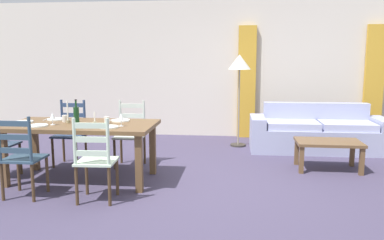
# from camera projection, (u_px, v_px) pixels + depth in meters

# --- Properties ---
(ground_plane) EXTENTS (9.60, 9.60, 0.02)m
(ground_plane) POSITION_uv_depth(u_px,v_px,m) (196.00, 187.00, 4.93)
(ground_plane) COLOR #403952
(wall_far) EXTENTS (9.60, 0.16, 2.70)m
(wall_far) POSITION_uv_depth(u_px,v_px,m) (213.00, 69.00, 7.96)
(wall_far) COLOR beige
(wall_far) RESTS_ON ground_plane
(curtain_panel_left) EXTENTS (0.35, 0.08, 2.20)m
(curtain_panel_left) POSITION_uv_depth(u_px,v_px,m) (247.00, 82.00, 7.78)
(curtain_panel_left) COLOR gold
(curtain_panel_left) RESTS_ON ground_plane
(curtain_panel_right) EXTENTS (0.35, 0.08, 2.20)m
(curtain_panel_right) POSITION_uv_depth(u_px,v_px,m) (374.00, 83.00, 7.51)
(curtain_panel_right) COLOR gold
(curtain_panel_right) RESTS_ON ground_plane
(dining_table) EXTENTS (1.90, 0.96, 0.75)m
(dining_table) POSITION_uv_depth(u_px,v_px,m) (81.00, 130.00, 5.08)
(dining_table) COLOR brown
(dining_table) RESTS_ON ground_plane
(dining_chair_near_left) EXTENTS (0.42, 0.40, 0.96)m
(dining_chair_near_left) POSITION_uv_depth(u_px,v_px,m) (21.00, 157.00, 4.45)
(dining_chair_near_left) COLOR #2F4557
(dining_chair_near_left) RESTS_ON ground_plane
(dining_chair_near_right) EXTENTS (0.44, 0.42, 0.96)m
(dining_chair_near_right) POSITION_uv_depth(u_px,v_px,m) (95.00, 160.00, 4.33)
(dining_chair_near_right) COLOR silver
(dining_chair_near_right) RESTS_ON ground_plane
(dining_chair_far_left) EXTENTS (0.43, 0.41, 0.96)m
(dining_chair_far_left) POSITION_uv_depth(u_px,v_px,m) (71.00, 133.00, 5.88)
(dining_chair_far_left) COLOR navy
(dining_chair_far_left) RESTS_ON ground_plane
(dining_chair_far_right) EXTENTS (0.42, 0.40, 0.96)m
(dining_chair_far_right) POSITION_uv_depth(u_px,v_px,m) (130.00, 134.00, 5.80)
(dining_chair_far_right) COLOR silver
(dining_chair_far_right) RESTS_ON ground_plane
(dinner_plate_near_left) EXTENTS (0.24, 0.24, 0.02)m
(dinner_plate_near_left) POSITION_uv_depth(u_px,v_px,m) (38.00, 125.00, 4.87)
(dinner_plate_near_left) COLOR white
(dinner_plate_near_left) RESTS_ON dining_table
(fork_near_left) EXTENTS (0.03, 0.17, 0.01)m
(fork_near_left) POSITION_uv_depth(u_px,v_px,m) (27.00, 126.00, 4.88)
(fork_near_left) COLOR silver
(fork_near_left) RESTS_ON dining_table
(dinner_plate_near_right) EXTENTS (0.24, 0.24, 0.02)m
(dinner_plate_near_right) POSITION_uv_depth(u_px,v_px,m) (109.00, 127.00, 4.76)
(dinner_plate_near_right) COLOR white
(dinner_plate_near_right) RESTS_ON dining_table
(fork_near_right) EXTENTS (0.02, 0.17, 0.01)m
(fork_near_right) POSITION_uv_depth(u_px,v_px,m) (97.00, 127.00, 4.78)
(fork_near_right) COLOR silver
(fork_near_right) RESTS_ON dining_table
(dinner_plate_far_left) EXTENTS (0.24, 0.24, 0.02)m
(dinner_plate_far_left) POSITION_uv_depth(u_px,v_px,m) (56.00, 119.00, 5.36)
(dinner_plate_far_left) COLOR white
(dinner_plate_far_left) RESTS_ON dining_table
(fork_far_left) EXTENTS (0.03, 0.17, 0.01)m
(fork_far_left) POSITION_uv_depth(u_px,v_px,m) (46.00, 119.00, 5.37)
(fork_far_left) COLOR silver
(fork_far_left) RESTS_ON dining_table
(dinner_plate_far_right) EXTENTS (0.24, 0.24, 0.02)m
(dinner_plate_far_right) POSITION_uv_depth(u_px,v_px,m) (121.00, 120.00, 5.25)
(dinner_plate_far_right) COLOR white
(dinner_plate_far_right) RESTS_ON dining_table
(fork_far_right) EXTENTS (0.02, 0.17, 0.01)m
(fork_far_right) POSITION_uv_depth(u_px,v_px,m) (110.00, 121.00, 5.27)
(fork_far_right) COLOR silver
(fork_far_right) RESTS_ON dining_table
(dinner_plate_head_west) EXTENTS (0.24, 0.24, 0.02)m
(dinner_plate_head_west) POSITION_uv_depth(u_px,v_px,m) (24.00, 122.00, 5.15)
(dinner_plate_head_west) COLOR white
(dinner_plate_head_west) RESTS_ON dining_table
(fork_head_west) EXTENTS (0.02, 0.17, 0.01)m
(fork_head_west) POSITION_uv_depth(u_px,v_px,m) (13.00, 122.00, 5.17)
(fork_head_west) COLOR silver
(fork_head_west) RESTS_ON dining_table
(wine_bottle) EXTENTS (0.07, 0.07, 0.32)m
(wine_bottle) POSITION_uv_depth(u_px,v_px,m) (76.00, 115.00, 5.01)
(wine_bottle) COLOR #143819
(wine_bottle) RESTS_ON dining_table
(wine_glass_near_left) EXTENTS (0.06, 0.06, 0.16)m
(wine_glass_near_left) POSITION_uv_depth(u_px,v_px,m) (52.00, 116.00, 4.94)
(wine_glass_near_left) COLOR white
(wine_glass_near_left) RESTS_ON dining_table
(wine_glass_near_right) EXTENTS (0.06, 0.06, 0.16)m
(wine_glass_near_right) POSITION_uv_depth(u_px,v_px,m) (121.00, 117.00, 4.84)
(wine_glass_near_right) COLOR white
(wine_glass_near_right) RESTS_ON dining_table
(coffee_cup_primary) EXTENTS (0.07, 0.07, 0.09)m
(coffee_cup_primary) POSITION_uv_depth(u_px,v_px,m) (107.00, 120.00, 5.06)
(coffee_cup_primary) COLOR beige
(coffee_cup_primary) RESTS_ON dining_table
(coffee_cup_secondary) EXTENTS (0.07, 0.07, 0.09)m
(coffee_cup_secondary) POSITION_uv_depth(u_px,v_px,m) (65.00, 119.00, 5.18)
(coffee_cup_secondary) COLOR beige
(coffee_cup_secondary) RESTS_ON dining_table
(candle_tall) EXTENTS (0.05, 0.05, 0.29)m
(candle_tall) POSITION_uv_depth(u_px,v_px,m) (68.00, 117.00, 5.09)
(candle_tall) COLOR #998C66
(candle_tall) RESTS_ON dining_table
(candle_short) EXTENTS (0.05, 0.05, 0.16)m
(candle_short) POSITION_uv_depth(u_px,v_px,m) (95.00, 121.00, 4.99)
(candle_short) COLOR #998C66
(candle_short) RESTS_ON dining_table
(couch) EXTENTS (2.29, 0.83, 0.80)m
(couch) POSITION_uv_depth(u_px,v_px,m) (317.00, 134.00, 6.79)
(couch) COLOR #999EBF
(couch) RESTS_ON ground_plane
(coffee_table) EXTENTS (0.90, 0.56, 0.42)m
(coffee_table) POSITION_uv_depth(u_px,v_px,m) (328.00, 145.00, 5.60)
(coffee_table) COLOR brown
(coffee_table) RESTS_ON ground_plane
(standing_lamp) EXTENTS (0.40, 0.40, 1.64)m
(standing_lamp) POSITION_uv_depth(u_px,v_px,m) (239.00, 68.00, 6.95)
(standing_lamp) COLOR #332D28
(standing_lamp) RESTS_ON ground_plane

